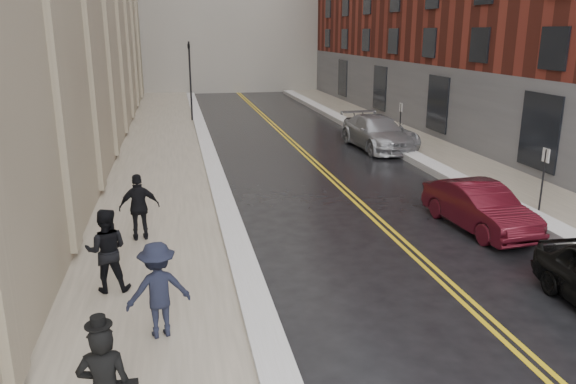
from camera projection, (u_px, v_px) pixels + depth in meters
name	position (u px, v px, depth m)	size (l,w,h in m)	color
sidewalk_left	(159.00, 173.00, 23.68)	(4.00, 64.00, 0.15)	gray
sidewalk_right	(454.00, 159.00, 26.24)	(3.00, 64.00, 0.15)	gray
lane_stripe_a	(317.00, 167.00, 25.01)	(0.12, 64.00, 0.01)	gold
lane_stripe_b	(322.00, 167.00, 25.05)	(0.12, 64.00, 0.01)	gold
snow_ridge_left	(213.00, 169.00, 24.10)	(0.70, 60.80, 0.26)	white
snow_ridge_right	(417.00, 159.00, 25.87)	(0.85, 60.80, 0.30)	white
traffic_signal	(190.00, 75.00, 36.40)	(0.18, 0.15, 5.20)	black
parking_sign_near	(543.00, 175.00, 18.14)	(0.06, 0.35, 2.23)	black
parking_sign_far	(400.00, 120.00, 29.45)	(0.06, 0.35, 2.23)	black
car_maroon	(479.00, 207.00, 16.97)	(1.50, 4.31, 1.42)	#410B15
car_silver_near	(377.00, 133.00, 28.73)	(2.32, 5.70, 1.65)	#96979D
car_silver_far	(382.00, 133.00, 29.08)	(2.46, 5.33, 1.48)	#A3A6AB
pedestrian_a	(107.00, 250.00, 12.52)	(0.94, 0.73, 1.94)	black
pedestrian_b	(158.00, 290.00, 10.66)	(1.23, 0.71, 1.90)	black
pedestrian_c	(139.00, 207.00, 15.67)	(1.11, 0.46, 1.90)	black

